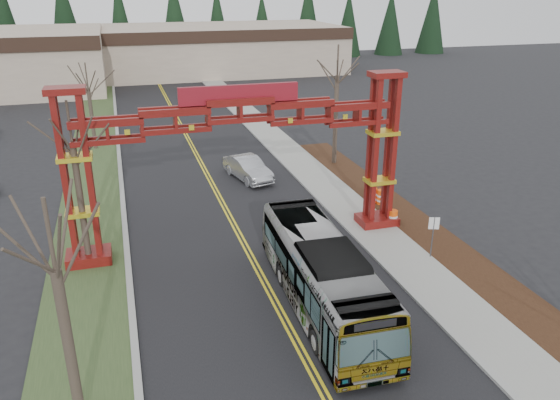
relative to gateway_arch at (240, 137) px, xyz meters
name	(u,v)px	position (x,y,z in m)	size (l,w,h in m)	color
road	(219,198)	(0.00, 7.00, -5.97)	(12.00, 110.00, 0.02)	black
lane_line_left	(218,198)	(-0.12, 7.00, -5.96)	(0.12, 100.00, 0.01)	yellow
lane_line_right	(221,197)	(0.12, 7.00, -5.96)	(0.12, 100.00, 0.01)	yellow
curb_right	(307,187)	(6.15, 7.00, -5.91)	(0.30, 110.00, 0.15)	#9C9C97
sidewalk_right	(327,185)	(7.60, 7.00, -5.91)	(2.60, 110.00, 0.14)	gray
landscape_strip	(495,287)	(10.20, -8.00, -5.92)	(2.60, 50.00, 0.12)	black
grass_median	(93,211)	(-8.00, 7.00, -5.94)	(4.00, 110.00, 0.08)	#324723
curb_left	(123,207)	(-6.15, 7.00, -5.91)	(0.30, 110.00, 0.15)	#9C9C97
gateway_arch	(240,137)	(0.00, 0.00, 0.00)	(18.20, 1.60, 8.90)	#58110B
retail_building_east	(216,49)	(10.00, 61.95, -2.47)	(38.00, 20.30, 7.00)	tan
conifer_treeline	(146,25)	(0.25, 74.00, 0.50)	(116.10, 5.60, 13.00)	black
transit_bus	(322,275)	(1.85, -7.17, -4.39)	(2.68, 11.44, 3.19)	#B6B8BF
silver_sedan	(248,168)	(2.69, 10.05, -5.17)	(1.73, 4.96, 1.63)	#A5A8AD
bare_tree_median_near	(56,271)	(-8.00, -11.24, -0.45)	(3.42, 3.42, 7.81)	#382D26
bare_tree_median_mid	(73,146)	(-8.00, -0.17, 0.21)	(3.15, 3.15, 8.32)	#382D26
bare_tree_median_far	(88,88)	(-8.00, 21.28, -0.82)	(3.09, 3.09, 7.24)	#382D26
bare_tree_right_far	(337,76)	(10.00, 11.62, 0.80)	(3.38, 3.38, 9.07)	#382D26
street_sign	(433,229)	(8.81, -4.60, -4.31)	(0.51, 0.21, 2.32)	#3F3F44
barrel_south	(393,219)	(8.79, -0.45, -5.47)	(0.56, 0.56, 1.03)	#F3520D
barrel_mid	(381,198)	(9.63, 2.73, -5.46)	(0.56, 0.56, 1.05)	#F3520D
barrel_north	(372,196)	(9.20, 3.10, -5.44)	(0.59, 0.59, 1.09)	#F3520D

